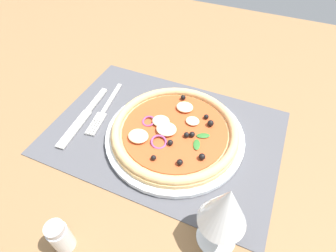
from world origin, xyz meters
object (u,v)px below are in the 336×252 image
(plate, at_px, (175,135))
(pizza, at_px, (175,130))
(pepper_shaker, at_px, (60,237))
(wine_glass, at_px, (226,208))
(knife, at_px, (84,116))
(fork, at_px, (104,110))

(plate, distance_m, pizza, 0.02)
(plate, height_order, pizza, pizza)
(pepper_shaker, bearing_deg, wine_glass, -153.62)
(knife, bearing_deg, pepper_shaker, 25.13)
(knife, bearing_deg, plate, 92.69)
(wine_glass, bearing_deg, plate, -49.81)
(fork, bearing_deg, plate, 78.40)
(plate, xyz_separation_m, pizza, (0.00, 0.00, 0.02))
(pizza, bearing_deg, pepper_shaker, 75.30)
(fork, distance_m, knife, 0.05)
(pizza, bearing_deg, knife, 7.46)
(pizza, relative_size, wine_glass, 1.81)
(pizza, bearing_deg, fork, -2.65)
(pepper_shaker, bearing_deg, fork, -68.71)
(plate, distance_m, pepper_shaker, 0.29)
(plate, relative_size, wine_glass, 1.98)
(wine_glass, xyz_separation_m, pepper_shaker, (0.22, 0.11, -0.07))
(wine_glass, bearing_deg, fork, -28.50)
(plate, height_order, knife, plate)
(pizza, distance_m, wine_glass, 0.24)
(pepper_shaker, bearing_deg, pizza, -104.70)
(plate, height_order, pepper_shaker, pepper_shaker)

